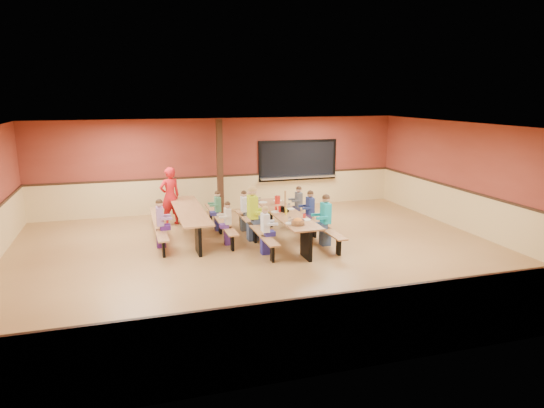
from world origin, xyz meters
name	(u,v)px	position (x,y,z in m)	size (l,w,h in m)	color
ground	(265,256)	(0.00, 0.00, 0.00)	(12.00, 12.00, 0.00)	brown
room_envelope	(265,228)	(0.00, 0.00, 0.69)	(12.04, 10.04, 3.02)	maroon
kitchen_pass_through	(298,162)	(2.60, 4.96, 1.49)	(2.78, 0.28, 1.38)	black
structural_post	(220,168)	(-0.20, 4.40, 1.50)	(0.18, 0.18, 3.00)	#321C10
cafeteria_table_main	(285,220)	(0.88, 1.14, 0.53)	(1.91, 3.70, 0.74)	#A06A3F
cafeteria_table_second	(190,217)	(-1.47, 2.21, 0.53)	(1.91, 3.70, 0.74)	#A06A3F
seated_child_white_left	(265,231)	(0.06, 0.17, 0.58)	(0.35, 0.28, 1.16)	white
seated_adult_yellow	(253,214)	(0.06, 1.36, 0.71)	(0.47, 0.38, 1.41)	#B8D917
seated_child_grey_left	(244,211)	(0.06, 2.30, 0.56)	(0.33, 0.27, 1.13)	white
seated_child_teal_right	(325,220)	(1.71, 0.41, 0.65)	(0.41, 0.33, 1.29)	#169EAB
seated_child_navy_right	(310,213)	(1.71, 1.48, 0.60)	(0.36, 0.29, 1.19)	navy
seated_child_char_right	(299,206)	(1.71, 2.39, 0.57)	(0.34, 0.28, 1.15)	#52555D
seated_child_purple_sec	(160,224)	(-2.29, 1.44, 0.61)	(0.37, 0.30, 1.21)	#9568A0
seated_child_green_sec	(218,211)	(-0.64, 2.53, 0.56)	(0.33, 0.27, 1.12)	#40825B
seated_child_tan_sec	(228,224)	(-0.64, 1.16, 0.55)	(0.32, 0.26, 1.11)	beige
standing_woman	(170,196)	(-1.85, 3.55, 0.85)	(0.62, 0.41, 1.71)	red
punch_pitcher	(277,200)	(1.00, 2.19, 0.85)	(0.16, 0.16, 0.22)	red
chip_bowl	(298,222)	(0.77, -0.13, 0.81)	(0.32, 0.32, 0.15)	orange
napkin_dispenser	(282,209)	(0.84, 1.30, 0.80)	(0.10, 0.14, 0.13)	black
condiment_mustard	(286,211)	(0.83, 0.92, 0.82)	(0.06, 0.06, 0.17)	yellow
condiment_ketchup	(279,209)	(0.73, 1.18, 0.82)	(0.06, 0.06, 0.17)	#B2140F
table_paddle	(285,207)	(0.89, 1.20, 0.88)	(0.16, 0.16, 0.56)	black
place_settings	(285,210)	(0.88, 1.14, 0.80)	(0.65, 3.30, 0.11)	beige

